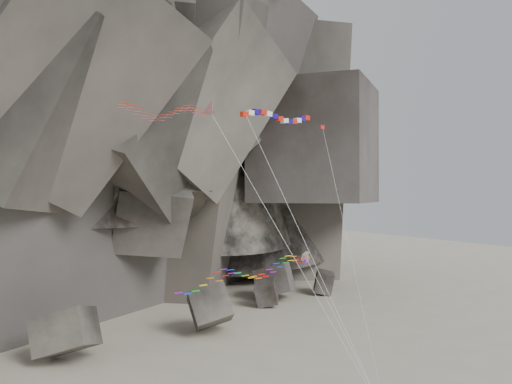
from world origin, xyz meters
TOP-DOWN VIEW (x-y plane):
  - headland at (0.00, 70.00)m, footprint 110.00×70.00m
  - boulder_field at (-15.13, 33.95)m, footprint 79.46×18.96m
  - delta_kite at (-11.48, 5.90)m, footprint 17.25×13.01m
  - banner_kite at (-1.51, 3.25)m, footprint 8.39×10.18m
  - parafoil_kite at (-5.96, 2.86)m, footprint 14.44×9.43m
  - pennant_kite at (3.48, 1.08)m, footprint 2.67×9.57m

SIDE VIEW (x-z plane):
  - boulder_field at x=-15.13m, z-range -2.35..7.44m
  - parafoil_kite at x=-5.96m, z-range 6.96..19.54m
  - pennant_kite at x=3.48m, z-range 7.89..32.01m
  - banner_kite at x=-1.51m, z-range 13.60..38.63m
  - delta_kite at x=-11.48m, z-range 13.43..39.39m
  - headland at x=0.00m, z-range 0.00..84.00m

